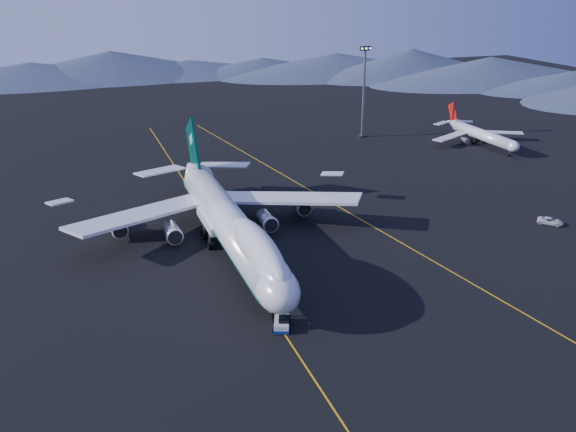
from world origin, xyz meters
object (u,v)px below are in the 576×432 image
object	(u,v)px
service_van	(550,221)
floodlight_mast	(364,92)
boeing_747	(229,222)
second_jet	(480,134)
pushback_tug	(282,324)

from	to	relation	value
service_van	floodlight_mast	size ratio (longest dim) A/B	0.18
boeing_747	service_van	size ratio (longest dim) A/B	14.02
second_jet	pushback_tug	bearing A→B (deg)	-153.96
pushback_tug	floodlight_mast	distance (m)	122.84
second_jet	service_van	bearing A→B (deg)	-128.85
service_van	boeing_747	bearing A→B (deg)	129.85
service_van	floodlight_mast	xyz separation A→B (m)	(-3.60, 83.56, 13.64)
boeing_747	service_van	distance (m)	67.18
boeing_747	pushback_tug	bearing A→B (deg)	-89.55
second_jet	floodlight_mast	world-z (taller)	floodlight_mast
pushback_tug	service_van	distance (m)	69.55
boeing_747	pushback_tug	distance (m)	29.99
pushback_tug	floodlight_mast	size ratio (longest dim) A/B	0.18
floodlight_mast	service_van	bearing A→B (deg)	-87.53
second_jet	floodlight_mast	xyz separation A→B (m)	(-29.75, 21.02, 11.22)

